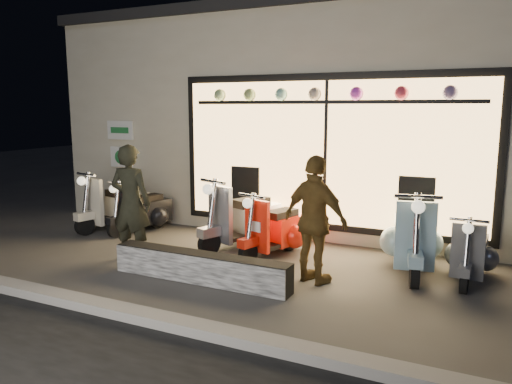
% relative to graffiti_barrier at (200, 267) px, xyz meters
% --- Properties ---
extents(ground, '(40.00, 40.00, 0.00)m').
position_rel_graffiti_barrier_xyz_m(ground, '(0.08, 0.65, -0.20)').
color(ground, '#383533').
rests_on(ground, ground).
extents(kerb, '(40.00, 0.25, 0.12)m').
position_rel_graffiti_barrier_xyz_m(kerb, '(0.08, -1.35, -0.14)').
color(kerb, slate).
rests_on(kerb, ground).
extents(shop_building, '(10.20, 6.23, 4.20)m').
position_rel_graffiti_barrier_xyz_m(shop_building, '(0.09, 5.63, 1.90)').
color(shop_building, beige).
rests_on(shop_building, ground).
extents(graffiti_barrier, '(2.58, 0.28, 0.40)m').
position_rel_graffiti_barrier_xyz_m(graffiti_barrier, '(0.00, 0.00, 0.00)').
color(graffiti_barrier, black).
rests_on(graffiti_barrier, ground).
extents(scooter_silver, '(0.90, 1.59, 1.15)m').
position_rel_graffiti_barrier_xyz_m(scooter_silver, '(-0.22, 1.88, 0.26)').
color(scooter_silver, black).
rests_on(scooter_silver, ground).
extents(scooter_red, '(0.71, 1.40, 1.00)m').
position_rel_graffiti_barrier_xyz_m(scooter_red, '(0.44, 1.67, 0.20)').
color(scooter_red, black).
rests_on(scooter_red, ground).
extents(scooter_black, '(0.65, 1.34, 0.96)m').
position_rel_graffiti_barrier_xyz_m(scooter_black, '(-2.43, 1.98, 0.18)').
color(scooter_black, black).
rests_on(scooter_black, ground).
extents(scooter_cream, '(0.73, 1.53, 1.09)m').
position_rel_graffiti_barrier_xyz_m(scooter_cream, '(-3.03, 1.96, 0.24)').
color(scooter_cream, black).
rests_on(scooter_cream, ground).
extents(scooter_blue, '(0.73, 1.64, 1.16)m').
position_rel_graffiti_barrier_xyz_m(scooter_blue, '(2.46, 1.82, 0.27)').
color(scooter_blue, black).
rests_on(scooter_blue, ground).
extents(scooter_grey, '(0.43, 1.27, 0.91)m').
position_rel_graffiti_barrier_xyz_m(scooter_grey, '(3.25, 1.73, 0.17)').
color(scooter_grey, black).
rests_on(scooter_grey, ground).
extents(man, '(0.70, 0.51, 1.77)m').
position_rel_graffiti_barrier_xyz_m(man, '(-1.49, 0.42, 0.69)').
color(man, black).
rests_on(man, ground).
extents(woman, '(1.08, 0.74, 1.71)m').
position_rel_graffiti_barrier_xyz_m(woman, '(1.38, 0.64, 0.65)').
color(woman, brown).
rests_on(woman, ground).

